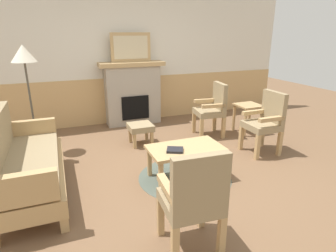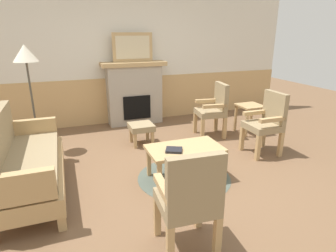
# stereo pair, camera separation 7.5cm
# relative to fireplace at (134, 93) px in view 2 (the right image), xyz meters

# --- Properties ---
(ground_plane) EXTENTS (14.00, 14.00, 0.00)m
(ground_plane) POSITION_rel_fireplace_xyz_m (0.00, -2.35, -0.65)
(ground_plane) COLOR brown
(wall_back) EXTENTS (7.20, 0.14, 2.70)m
(wall_back) POSITION_rel_fireplace_xyz_m (0.00, 0.25, 0.66)
(wall_back) COLOR silver
(wall_back) RESTS_ON ground_plane
(fireplace) EXTENTS (1.30, 0.44, 1.28)m
(fireplace) POSITION_rel_fireplace_xyz_m (0.00, 0.00, 0.00)
(fireplace) COLOR #A39989
(fireplace) RESTS_ON ground_plane
(framed_picture) EXTENTS (0.80, 0.04, 0.56)m
(framed_picture) POSITION_rel_fireplace_xyz_m (0.00, 0.00, 0.91)
(framed_picture) COLOR tan
(framed_picture) RESTS_ON fireplace
(couch) EXTENTS (0.70, 1.80, 0.98)m
(couch) POSITION_rel_fireplace_xyz_m (-1.88, -2.27, -0.26)
(couch) COLOR tan
(couch) RESTS_ON ground_plane
(coffee_table) EXTENTS (0.96, 0.56, 0.44)m
(coffee_table) POSITION_rel_fireplace_xyz_m (0.02, -2.57, -0.27)
(coffee_table) COLOR tan
(coffee_table) RESTS_ON ground_plane
(round_rug) EXTENTS (1.24, 1.24, 0.01)m
(round_rug) POSITION_rel_fireplace_xyz_m (0.02, -2.57, -0.65)
(round_rug) COLOR #4C564C
(round_rug) RESTS_ON ground_plane
(book_on_table) EXTENTS (0.26, 0.24, 0.03)m
(book_on_table) POSITION_rel_fireplace_xyz_m (-0.16, -2.64, -0.20)
(book_on_table) COLOR black
(book_on_table) RESTS_ON coffee_table
(footstool) EXTENTS (0.40, 0.40, 0.36)m
(footstool) POSITION_rel_fireplace_xyz_m (-0.19, -1.21, -0.37)
(footstool) COLOR tan
(footstool) RESTS_ON ground_plane
(armchair_near_fireplace) EXTENTS (0.48, 0.48, 0.98)m
(armchair_near_fireplace) POSITION_rel_fireplace_xyz_m (1.55, -2.25, -0.11)
(armchair_near_fireplace) COLOR tan
(armchair_near_fireplace) RESTS_ON ground_plane
(armchair_by_window_left) EXTENTS (0.54, 0.54, 0.98)m
(armchair_by_window_left) POSITION_rel_fireplace_xyz_m (1.17, -1.26, -0.11)
(armchair_by_window_left) COLOR tan
(armchair_by_window_left) RESTS_ON ground_plane
(armchair_front_left) EXTENTS (0.51, 0.51, 0.98)m
(armchair_front_left) POSITION_rel_fireplace_xyz_m (-0.48, -3.80, -0.11)
(armchair_front_left) COLOR tan
(armchair_front_left) RESTS_ON ground_plane
(side_table) EXTENTS (0.44, 0.44, 0.55)m
(side_table) POSITION_rel_fireplace_xyz_m (1.88, -1.37, -0.22)
(side_table) COLOR tan
(side_table) RESTS_ON ground_plane
(floor_lamp_by_couch) EXTENTS (0.36, 0.36, 1.68)m
(floor_lamp_by_couch) POSITION_rel_fireplace_xyz_m (-1.84, -0.91, 0.80)
(floor_lamp_by_couch) COLOR #332D28
(floor_lamp_by_couch) RESTS_ON ground_plane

